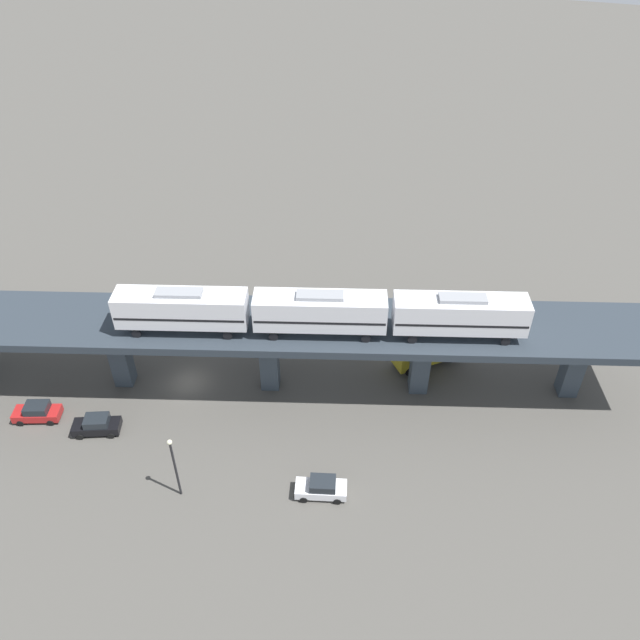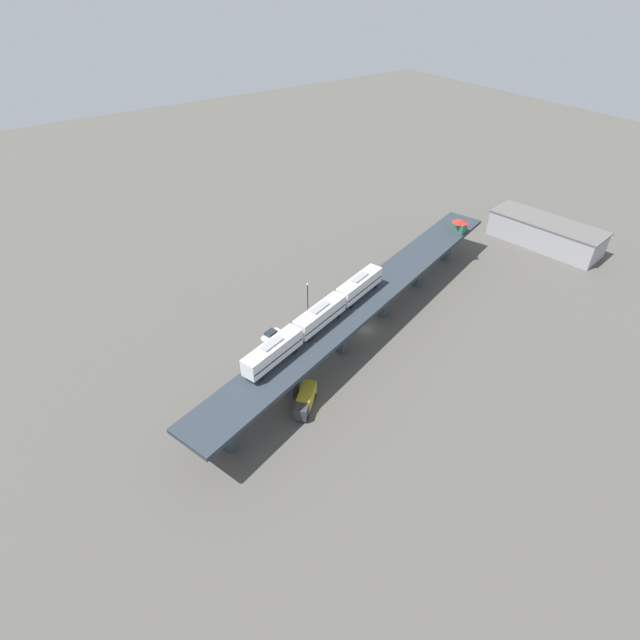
% 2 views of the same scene
% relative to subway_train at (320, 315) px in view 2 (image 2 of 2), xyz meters
% --- Properties ---
extents(ground_plane, '(400.00, 400.00, 0.00)m').
position_rel_subway_train_xyz_m(ground_plane, '(-2.78, 13.39, -10.80)').
color(ground_plane, '#4C4944').
extents(elevated_viaduct, '(35.82, 90.23, 8.26)m').
position_rel_subway_train_xyz_m(elevated_viaduct, '(-2.72, 13.21, -3.72)').
color(elevated_viaduct, '#283039').
rests_on(elevated_viaduct, ground).
extents(subway_train, '(13.92, 36.31, 4.45)m').
position_rel_subway_train_xyz_m(subway_train, '(0.00, 0.00, 0.00)').
color(subway_train, silver).
rests_on(subway_train, elevated_viaduct).
extents(signal_hut, '(4.04, 4.04, 3.40)m').
position_rel_subway_train_xyz_m(signal_hut, '(-11.53, 48.94, -0.74)').
color(signal_hut, '#33604C').
rests_on(signal_hut, elevated_viaduct).
extents(street_car_red, '(3.23, 4.75, 1.89)m').
position_rel_subway_train_xyz_m(street_car_red, '(-12.05, 24.62, -9.86)').
color(street_car_red, '#AD1E1E').
rests_on(street_car_red, ground).
extents(street_car_white, '(2.96, 4.73, 1.89)m').
position_rel_subway_train_xyz_m(street_car_white, '(-11.16, -4.08, -9.86)').
color(street_car_white, silver).
rests_on(street_car_white, ground).
extents(street_car_black, '(3.35, 4.75, 1.89)m').
position_rel_subway_train_xyz_m(street_car_black, '(-11.52, 18.24, -9.86)').
color(street_car_black, black).
rests_on(street_car_black, ground).
extents(delivery_truck, '(6.49, 6.86, 3.20)m').
position_rel_subway_train_xyz_m(delivery_truck, '(8.35, -8.87, -9.04)').
color(delivery_truck, '#333338').
rests_on(delivery_truck, ground).
extents(street_lamp, '(0.44, 0.44, 6.94)m').
position_rel_subway_train_xyz_m(street_lamp, '(-15.12, 7.36, -6.69)').
color(street_lamp, black).
rests_on(street_lamp, ground).
extents(warehouse_building, '(29.77, 14.40, 6.80)m').
position_rel_subway_train_xyz_m(warehouse_building, '(-4.30, 75.19, -7.39)').
color(warehouse_building, '#99999E').
rests_on(warehouse_building, ground).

